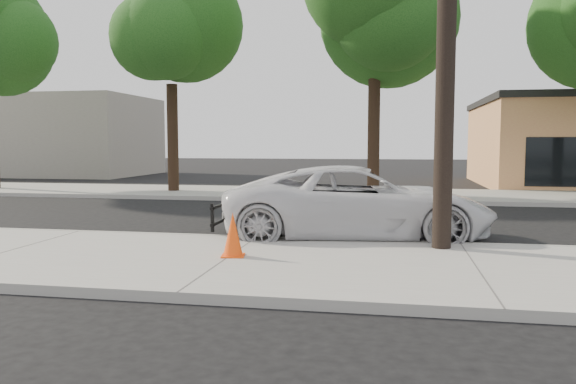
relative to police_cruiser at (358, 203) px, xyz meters
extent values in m
plane|color=black|center=(-1.98, 1.16, -0.79)|extent=(120.00, 120.00, 0.00)
cube|color=gray|center=(-1.98, -3.14, -0.71)|extent=(90.00, 4.40, 0.15)
cube|color=gray|center=(-1.98, 9.66, -0.71)|extent=(90.00, 5.00, 0.15)
cube|color=#9E9B93|center=(-1.98, -0.94, -0.71)|extent=(90.00, 0.12, 0.16)
cube|color=gray|center=(-21.98, 21.16, 1.71)|extent=(14.00, 8.00, 5.00)
cylinder|color=black|center=(-7.98, 9.36, 1.49)|extent=(0.44, 0.44, 4.25)
sphere|color=#153F12|center=(-7.98, 9.36, 5.01)|extent=(4.20, 4.20, 4.20)
sphere|color=#153F12|center=(-7.42, 8.94, 6.13)|extent=(3.36, 3.36, 3.36)
cylinder|color=black|center=(0.02, 8.96, 1.74)|extent=(0.44, 0.44, 4.75)
sphere|color=#153F12|center=(0.02, 8.96, 5.71)|extent=(4.80, 4.80, 4.80)
imported|color=silver|center=(0.00, 0.00, 0.00)|extent=(5.95, 3.30, 1.58)
cube|color=#FE4B0D|center=(-1.91, -2.98, -0.63)|extent=(0.45, 0.45, 0.02)
cone|color=#FE4B0D|center=(-1.91, -2.98, -0.26)|extent=(0.40, 0.40, 0.75)
camera|label=1|loc=(0.72, -12.03, 1.27)|focal=35.00mm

